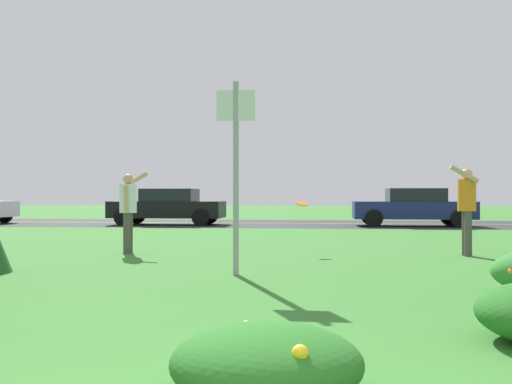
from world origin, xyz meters
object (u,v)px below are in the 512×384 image
object	(u,v)px
sign_post_near_path	(236,158)
person_catcher_orange_shirt	(467,203)
car_black_center_right	(168,206)
car_navy_center_left	(413,207)
frisbee_orange	(302,204)
person_thrower_white_shirt	(128,206)

from	to	relation	value
sign_post_near_path	person_catcher_orange_shirt	distance (m)	5.12
person_catcher_orange_shirt	car_black_center_right	size ratio (longest dim) A/B	0.39
person_catcher_orange_shirt	car_navy_center_left	bearing A→B (deg)	86.07
frisbee_orange	car_navy_center_left	xyz separation A→B (m)	(3.92, 10.95, -0.25)
sign_post_near_path	car_black_center_right	bearing A→B (deg)	108.95
car_navy_center_left	car_black_center_right	size ratio (longest dim) A/B	1.00
person_catcher_orange_shirt	car_navy_center_left	world-z (taller)	person_catcher_orange_shirt
sign_post_near_path	frisbee_orange	bearing A→B (deg)	75.56
person_catcher_orange_shirt	car_black_center_right	bearing A→B (deg)	128.65
car_black_center_right	frisbee_orange	bearing A→B (deg)	-62.34
sign_post_near_path	car_navy_center_left	bearing A→B (deg)	71.50
person_thrower_white_shirt	car_black_center_right	xyz separation A→B (m)	(-2.28, 11.34, -0.21)
frisbee_orange	car_navy_center_left	bearing A→B (deg)	70.31
person_thrower_white_shirt	car_navy_center_left	size ratio (longest dim) A/B	0.37
sign_post_near_path	person_thrower_white_shirt	xyz separation A→B (m)	(-2.61, 2.89, -0.74)
car_navy_center_left	car_black_center_right	distance (m)	9.65
person_thrower_white_shirt	sign_post_near_path	bearing A→B (deg)	-47.92
person_catcher_orange_shirt	car_black_center_right	world-z (taller)	person_catcher_orange_shirt
car_black_center_right	person_catcher_orange_shirt	bearing A→B (deg)	-51.35
sign_post_near_path	frisbee_orange	distance (m)	3.47
sign_post_near_path	car_black_center_right	distance (m)	15.08
frisbee_orange	sign_post_near_path	bearing A→B (deg)	-104.44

